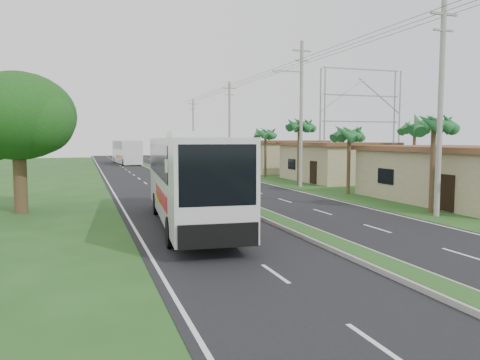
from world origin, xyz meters
name	(u,v)px	position (x,y,z in m)	size (l,w,h in m)	color
ground	(306,234)	(0.00, 0.00, 0.00)	(180.00, 180.00, 0.00)	#224A1B
road_asphalt	(196,187)	(0.00, 20.00, 0.01)	(14.00, 160.00, 0.02)	black
median_strip	(196,186)	(0.00, 20.00, 0.10)	(1.20, 160.00, 0.18)	gray
lane_edge_left	(112,190)	(-6.70, 20.00, 0.00)	(0.12, 160.00, 0.01)	silver
lane_edge_right	(271,185)	(6.70, 20.00, 0.00)	(0.12, 160.00, 0.01)	silver
shop_near	(463,174)	(14.00, 6.00, 1.78)	(8.60, 12.60, 3.52)	tan
shop_mid	(334,161)	(14.00, 22.00, 1.86)	(7.60, 10.60, 3.67)	tan
shop_far	(277,156)	(14.00, 36.00, 1.93)	(8.60, 11.60, 3.82)	tan
palm_verge_a	(434,125)	(9.00, 3.00, 4.74)	(2.40, 2.40, 5.45)	#473321
palm_verge_b	(349,134)	(9.40, 12.00, 4.36)	(2.40, 2.40, 5.05)	#473321
palm_verge_c	(299,126)	(8.80, 19.00, 5.12)	(2.40, 2.40, 5.85)	#473321
palm_verge_d	(265,134)	(9.30, 28.00, 4.55)	(2.40, 2.40, 5.25)	#473321
palm_behind_shop	(415,128)	(17.50, 15.00, 4.93)	(2.40, 2.40, 5.65)	#473321
shade_tree	(16,119)	(-12.11, 10.02, 5.03)	(6.30, 6.00, 7.54)	#473321
utility_pole_a	(441,105)	(8.50, 2.00, 5.67)	(1.60, 0.28, 11.00)	gray
utility_pole_b	(301,111)	(8.47, 18.00, 6.26)	(3.20, 0.28, 12.00)	gray
utility_pole_c	(230,125)	(8.50, 38.00, 5.67)	(1.60, 0.28, 11.00)	gray
utility_pole_d	(193,130)	(8.50, 58.00, 5.42)	(1.60, 0.28, 10.50)	gray
billboard_lattice	(361,115)	(22.00, 30.00, 6.82)	(10.18, 1.18, 12.07)	gray
coach_bus_main	(189,174)	(-4.18, 3.49, 2.38)	(3.88, 13.58, 4.33)	silver
coach_bus_far	(126,151)	(-2.15, 59.28, 2.13)	(3.64, 13.02, 3.75)	silver
motorcyclist	(238,201)	(-1.15, 5.50, 0.76)	(2.05, 1.09, 2.17)	black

